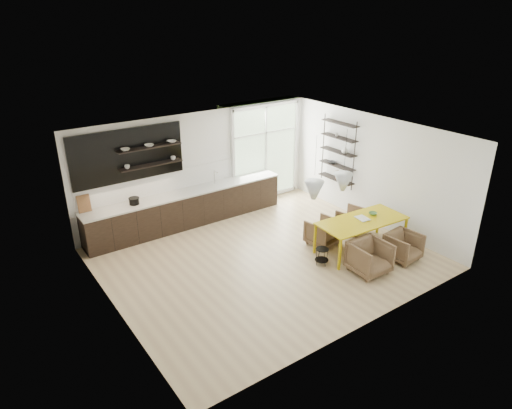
# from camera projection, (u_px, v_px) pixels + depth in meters

# --- Properties ---
(room) EXTENTS (7.02, 6.01, 2.91)m
(room) POSITION_uv_depth(u_px,v_px,m) (258.00, 181.00, 11.15)
(room) COLOR beige
(room) RESTS_ON ground
(kitchen_run) EXTENTS (5.54, 0.69, 2.75)m
(kitchen_run) POSITION_uv_depth(u_px,v_px,m) (184.00, 204.00, 12.01)
(kitchen_run) COLOR black
(kitchen_run) RESTS_ON ground
(right_shelving) EXTENTS (0.26, 1.22, 1.90)m
(right_shelving) POSITION_uv_depth(u_px,v_px,m) (339.00, 154.00, 12.60)
(right_shelving) COLOR black
(right_shelving) RESTS_ON ground
(dining_table) EXTENTS (2.22, 1.11, 0.79)m
(dining_table) POSITION_uv_depth(u_px,v_px,m) (362.00, 222.00, 10.70)
(dining_table) COLOR #C9AF08
(dining_table) RESTS_ON ground
(armchair_back_left) EXTENTS (0.79, 0.81, 0.65)m
(armchair_back_left) POSITION_uv_depth(u_px,v_px,m) (323.00, 232.00, 11.14)
(armchair_back_left) COLOR brown
(armchair_back_left) RESTS_ON ground
(armchair_back_right) EXTENTS (0.80, 0.81, 0.61)m
(armchair_back_right) POSITION_uv_depth(u_px,v_px,m) (352.00, 220.00, 11.80)
(armchair_back_right) COLOR brown
(armchair_back_right) RESTS_ON ground
(armchair_front_left) EXTENTS (0.80, 0.83, 0.72)m
(armchair_front_left) POSITION_uv_depth(u_px,v_px,m) (370.00, 257.00, 9.92)
(armchair_front_left) COLOR brown
(armchair_front_left) RESTS_ON ground
(armchair_front_right) EXTENTS (0.75, 0.77, 0.65)m
(armchair_front_right) POSITION_uv_depth(u_px,v_px,m) (403.00, 247.00, 10.45)
(armchair_front_right) COLOR brown
(armchair_front_right) RESTS_ON ground
(wire_stool) EXTENTS (0.31, 0.31, 0.39)m
(wire_stool) POSITION_uv_depth(u_px,v_px,m) (322.00, 254.00, 10.27)
(wire_stool) COLOR black
(wire_stool) RESTS_ON ground
(table_book) EXTENTS (0.29, 0.36, 0.03)m
(table_book) POSITION_uv_depth(u_px,v_px,m) (358.00, 219.00, 10.67)
(table_book) COLOR white
(table_book) RESTS_ON dining_table
(table_bowl) EXTENTS (0.21, 0.21, 0.06)m
(table_bowl) POSITION_uv_depth(u_px,v_px,m) (373.00, 214.00, 10.94)
(table_bowl) COLOR #52874F
(table_bowl) RESTS_ON dining_table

